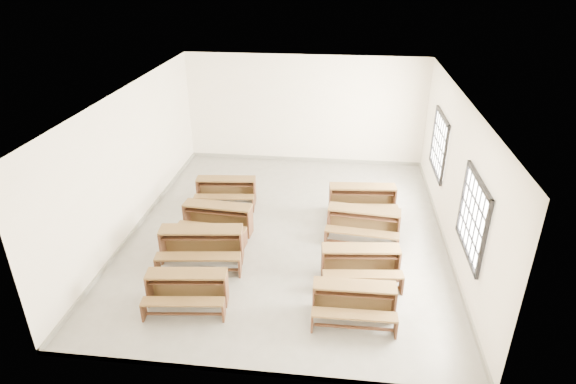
# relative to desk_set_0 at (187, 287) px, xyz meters

# --- Properties ---
(room) EXTENTS (8.50, 8.50, 3.20)m
(room) POSITION_rel_desk_set_0_xyz_m (1.59, 2.75, 1.77)
(room) COLOR gray
(room) RESTS_ON ground
(desk_set_0) EXTENTS (1.50, 0.89, 0.64)m
(desk_set_0) POSITION_rel_desk_set_0_xyz_m (0.00, 0.00, 0.00)
(desk_set_0) COLOR brown
(desk_set_0) RESTS_ON ground
(desk_set_1) EXTENTS (1.76, 1.05, 0.75)m
(desk_set_1) POSITION_rel_desk_set_0_xyz_m (-0.11, 1.34, 0.06)
(desk_set_1) COLOR brown
(desk_set_1) RESTS_ON ground
(desk_set_2) EXTENTS (1.60, 0.91, 0.69)m
(desk_set_2) POSITION_rel_desk_set_0_xyz_m (-0.08, 2.50, 0.03)
(desk_set_2) COLOR brown
(desk_set_2) RESTS_ON ground
(desk_set_3) EXTENTS (1.54, 0.90, 0.66)m
(desk_set_3) POSITION_rel_desk_set_0_xyz_m (-0.22, 3.97, 0.01)
(desk_set_3) COLOR brown
(desk_set_3) RESTS_ON ground
(desk_set_4) EXTENTS (1.43, 0.76, 0.64)m
(desk_set_4) POSITION_rel_desk_set_0_xyz_m (2.96, 0.01, -0.00)
(desk_set_4) COLOR brown
(desk_set_4) RESTS_ON ground
(desk_set_5) EXTENTS (1.57, 0.92, 0.67)m
(desk_set_5) POSITION_rel_desk_set_0_xyz_m (3.09, 1.14, 0.02)
(desk_set_5) COLOR brown
(desk_set_5) RESTS_ON ground
(desk_set_6) EXTENTS (1.65, 0.97, 0.71)m
(desk_set_6) POSITION_rel_desk_set_0_xyz_m (3.18, 2.65, 0.04)
(desk_set_6) COLOR brown
(desk_set_6) RESTS_ON ground
(desk_set_7) EXTENTS (1.65, 0.95, 0.72)m
(desk_set_7) POSITION_rel_desk_set_0_xyz_m (3.18, 3.81, 0.04)
(desk_set_7) COLOR brown
(desk_set_7) RESTS_ON ground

